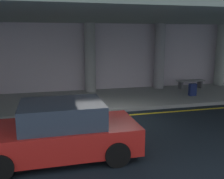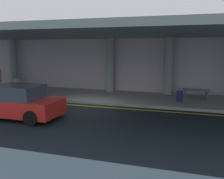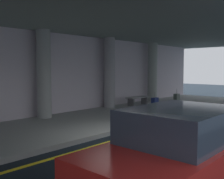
{
  "view_description": "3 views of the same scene",
  "coord_description": "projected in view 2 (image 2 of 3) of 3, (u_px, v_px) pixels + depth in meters",
  "views": [
    {
      "loc": [
        -2.34,
        -9.31,
        3.2
      ],
      "look_at": [
        0.46,
        1.75,
        0.83
      ],
      "focal_mm": 42.53,
      "sensor_mm": 36.0,
      "label": 1
    },
    {
      "loc": [
        5.37,
        -11.98,
        3.11
      ],
      "look_at": [
        1.19,
        1.41,
        0.84
      ],
      "focal_mm": 40.51,
      "sensor_mm": 36.0,
      "label": 2
    },
    {
      "loc": [
        -6.47,
        -5.0,
        2.22
      ],
      "look_at": [
        1.68,
        2.42,
        1.36
      ],
      "focal_mm": 43.77,
      "sensor_mm": 36.0,
      "label": 3
    }
  ],
  "objects": [
    {
      "name": "support_column_far_left",
      "position": [
        13.0,
        63.0,
        19.85
      ],
      "size": [
        0.59,
        0.59,
        3.65
      ],
      "primitive_type": "cylinder",
      "color": "gray",
      "rests_on": "sidewalk"
    },
    {
      "name": "suitcase_upright_secondary",
      "position": [
        180.0,
        96.0,
        14.17
      ],
      "size": [
        0.36,
        0.22,
        0.9
      ],
      "rotation": [
        0.0,
        0.0,
        0.2
      ],
      "color": "#152051",
      "rests_on": "sidewalk"
    },
    {
      "name": "support_column_center",
      "position": [
        169.0,
        66.0,
        16.33
      ],
      "size": [
        0.59,
        0.59,
        3.65
      ],
      "primitive_type": "cylinder",
      "color": "gray",
      "rests_on": "sidewalk"
    },
    {
      "name": "bench_metal",
      "position": [
        196.0,
        92.0,
        15.52
      ],
      "size": [
        1.6,
        0.5,
        0.48
      ],
      "color": "slate",
      "rests_on": "sidewalk"
    },
    {
      "name": "terminal_back_wall",
      "position": [
        112.0,
        66.0,
        18.1
      ],
      "size": [
        26.0,
        0.3,
        3.8
      ],
      "primitive_type": "cube",
      "color": "#B9AFBC",
      "rests_on": "ground"
    },
    {
      "name": "ceiling_overhang",
      "position": [
        99.0,
        34.0,
        15.18
      ],
      "size": [
        28.0,
        13.2,
        0.3
      ],
      "primitive_type": "cube",
      "color": "slate",
      "rests_on": "support_column_far_left"
    },
    {
      "name": "trash_bin_steel",
      "position": [
        18.0,
        84.0,
        18.43
      ],
      "size": [
        0.56,
        0.56,
        0.85
      ],
      "primitive_type": "cylinder",
      "color": "gray",
      "rests_on": "sidewalk"
    },
    {
      "name": "support_column_left_mid",
      "position": [
        110.0,
        65.0,
        17.5
      ],
      "size": [
        0.59,
        0.59,
        3.65
      ],
      "primitive_type": "cylinder",
      "color": "gray",
      "rests_on": "sidewalk"
    },
    {
      "name": "car_red_no2",
      "position": [
        17.0,
        102.0,
        11.38
      ],
      "size": [
        4.1,
        1.92,
        1.5
      ],
      "rotation": [
        0.0,
        0.0,
        3.1
      ],
      "color": "red",
      "rests_on": "ground"
    },
    {
      "name": "ground_plane",
      "position": [
        83.0,
        108.0,
        13.36
      ],
      "size": [
        60.0,
        60.0,
        0.0
      ],
      "primitive_type": "plane",
      "color": "black"
    },
    {
      "name": "sidewalk",
      "position": [
        102.0,
        96.0,
        16.27
      ],
      "size": [
        26.0,
        4.2,
        0.15
      ],
      "primitive_type": "cube",
      "color": "gray",
      "rests_on": "ground"
    },
    {
      "name": "lane_stripe_yellow",
      "position": [
        86.0,
        106.0,
        13.85
      ],
      "size": [
        26.0,
        0.14,
        0.01
      ],
      "primitive_type": "cube",
      "color": "yellow",
      "rests_on": "ground"
    }
  ]
}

